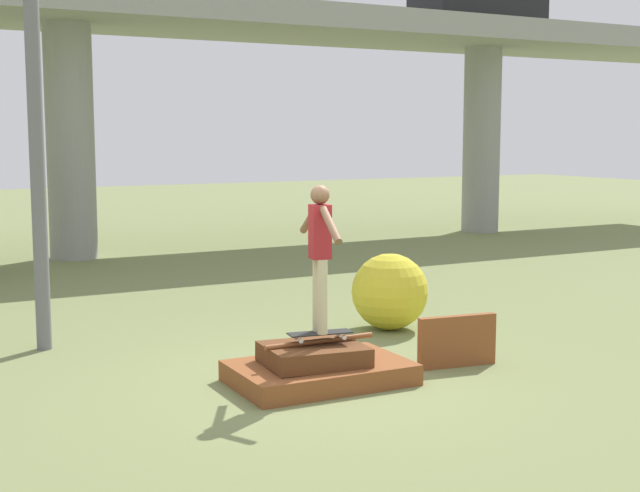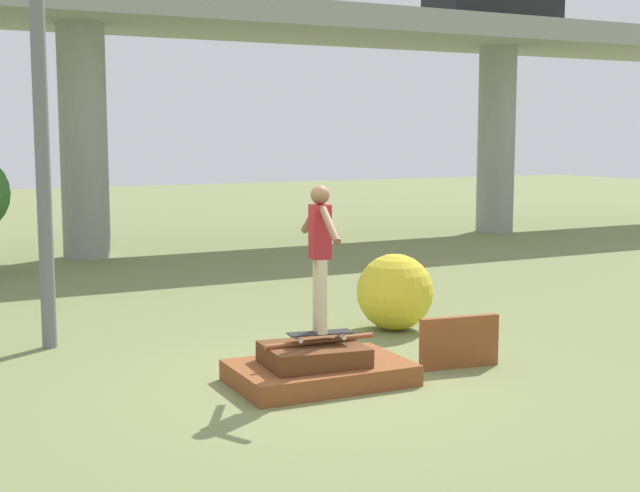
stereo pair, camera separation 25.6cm
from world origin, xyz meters
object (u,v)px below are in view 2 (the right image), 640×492
at_px(skater, 320,247).
at_px(bush_yellow_flowering, 395,292).
at_px(car_on_overpass_left, 492,5).
at_px(skateboard, 320,333).
at_px(utility_pole, 39,71).

bearing_deg(skater, bush_yellow_flowering, 41.83).
distance_m(car_on_overpass_left, bush_yellow_flowering, 15.22).
distance_m(skateboard, car_on_overpass_left, 18.14).
height_order(skater, bush_yellow_flowering, skater).
bearing_deg(skateboard, skater, 180.00).
bearing_deg(skateboard, car_on_overpass_left, 45.71).
xyz_separation_m(skateboard, car_on_overpass_left, (11.95, 12.25, 6.01)).
height_order(car_on_overpass_left, bush_yellow_flowering, car_on_overpass_left).
xyz_separation_m(utility_pole, bush_yellow_flowering, (4.82, -1.23, -3.18)).
relative_size(skateboard, skater, 0.46).
relative_size(skater, utility_pole, 0.24).
distance_m(skater, utility_pole, 4.66).
bearing_deg(skateboard, utility_pole, 126.61).
height_order(skateboard, car_on_overpass_left, car_on_overpass_left).
bearing_deg(bush_yellow_flowering, skateboard, -138.17).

